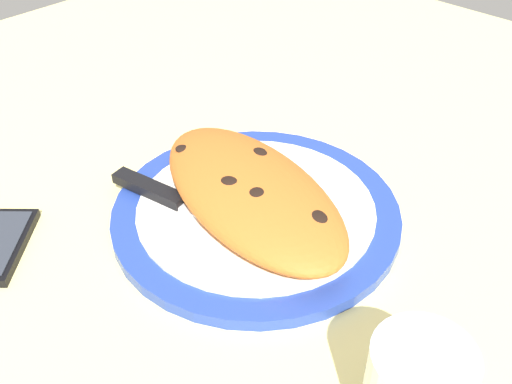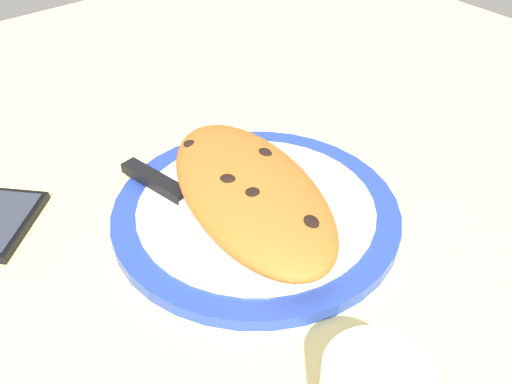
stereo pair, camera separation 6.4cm
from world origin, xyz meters
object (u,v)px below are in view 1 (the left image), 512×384
at_px(fork, 289,177).
at_px(knife, 171,198).
at_px(plate, 256,212).
at_px(calzone, 248,190).

relative_size(fork, knife, 0.67).
bearing_deg(plate, calzone, 57.34).
height_order(plate, knife, knife).
distance_m(calzone, fork, 0.07).
distance_m(plate, fork, 0.07).
distance_m(plate, calzone, 0.03).
bearing_deg(plate, knife, 38.88).
xyz_separation_m(fork, knife, (0.07, 0.12, 0.00)).
xyz_separation_m(plate, calzone, (0.00, 0.01, 0.03)).
xyz_separation_m(calzone, knife, (0.07, 0.05, -0.02)).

